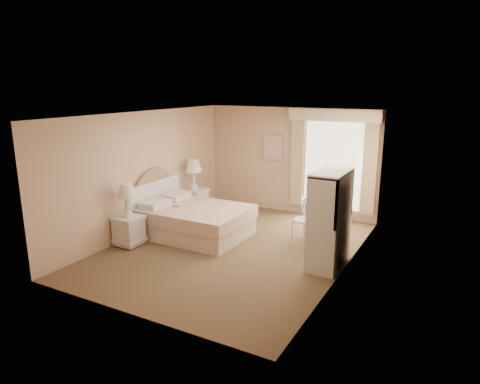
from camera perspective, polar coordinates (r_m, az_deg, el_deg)
The scene contains 9 objects.
room at distance 7.80m, azimuth -0.96°, elevation 1.08°, with size 4.21×5.51×2.51m.
window at distance 9.79m, azimuth 12.19°, elevation 4.00°, with size 2.05×0.22×2.51m.
framed_art at distance 10.33m, azimuth 4.32°, elevation 5.97°, with size 0.52×0.04×0.62m.
bed at distance 8.83m, azimuth -6.49°, elevation -3.56°, with size 2.09×1.59×1.41m.
nightstand_near at distance 8.45m, azimuth -14.66°, elevation -3.98°, with size 0.49×0.49×1.19m.
nightstand_far at distance 10.09m, azimuth -6.13°, elevation -0.37°, with size 0.54×0.54×1.32m.
round_table at distance 8.85m, azimuth 10.48°, elevation -2.55°, with size 0.72×0.72×0.76m.
cafe_chair at distance 8.42m, azimuth 8.94°, elevation -3.21°, with size 0.57×0.57×0.91m.
armoire at distance 7.36m, azimuth 11.84°, elevation -4.63°, with size 0.50×0.99×1.65m.
Camera 1 is at (3.75, -6.61, 3.02)m, focal length 32.00 mm.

